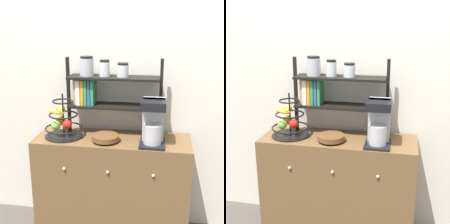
# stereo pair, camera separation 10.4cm
# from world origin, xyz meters

# --- Properties ---
(wall_back) EXTENTS (7.00, 0.05, 2.60)m
(wall_back) POSITION_xyz_m (0.00, 0.45, 1.30)
(wall_back) COLOR silver
(wall_back) RESTS_ON ground_plane
(sideboard) EXTENTS (1.21, 0.43, 0.84)m
(sideboard) POSITION_xyz_m (0.00, 0.20, 0.42)
(sideboard) COLOR brown
(sideboard) RESTS_ON ground_plane
(coffee_maker) EXTENTS (0.18, 0.23, 0.34)m
(coffee_maker) POSITION_xyz_m (0.31, 0.15, 1.01)
(coffee_maker) COLOR black
(coffee_maker) RESTS_ON sideboard
(fruit_stand) EXTENTS (0.30, 0.30, 0.35)m
(fruit_stand) POSITION_xyz_m (-0.39, 0.19, 0.95)
(fruit_stand) COLOR black
(fruit_stand) RESTS_ON sideboard
(wooden_bowl) EXTENTS (0.21, 0.21, 0.05)m
(wooden_bowl) POSITION_xyz_m (-0.04, 0.13, 0.87)
(wooden_bowl) COLOR brown
(wooden_bowl) RESTS_ON sideboard
(shelf_hutch) EXTENTS (0.76, 0.20, 0.62)m
(shelf_hutch) POSITION_xyz_m (-0.10, 0.31, 1.23)
(shelf_hutch) COLOR black
(shelf_hutch) RESTS_ON sideboard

